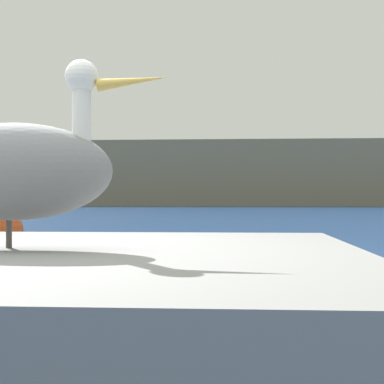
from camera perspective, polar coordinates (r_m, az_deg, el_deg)
name	(u,v)px	position (r m, az deg, el deg)	size (l,w,h in m)	color
hillside_backdrop	(225,175)	(71.29, 3.00, 1.59)	(140.00, 11.05, 7.09)	#7F755B
pier_dock	(11,314)	(3.18, -16.15, -10.63)	(3.38, 3.09, 0.62)	gray
pelican	(15,169)	(3.13, -15.88, 2.04)	(1.28, 0.52, 0.91)	slate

